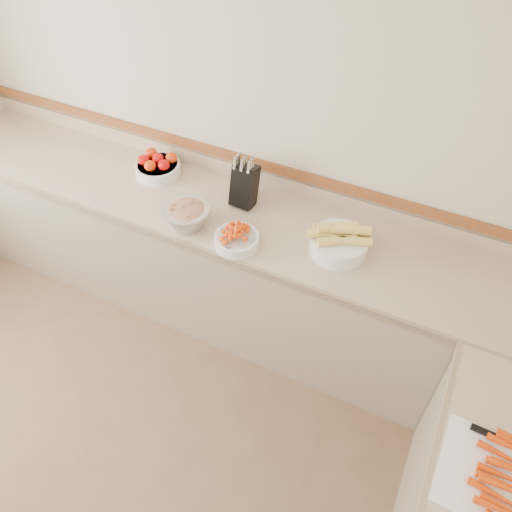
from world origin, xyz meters
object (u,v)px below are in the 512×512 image
at_px(tomato_bowl, 158,166).
at_px(cherry_tomato_bowl, 237,238).
at_px(knife_block, 244,184).
at_px(corn_bowl, 339,241).
at_px(rhubarb_bowl, 187,215).
at_px(cutting_board, 507,481).

bearing_deg(tomato_bowl, cherry_tomato_bowl, -25.39).
bearing_deg(cherry_tomato_bowl, knife_block, 109.86).
xyz_separation_m(knife_block, corn_bowl, (0.62, -0.14, -0.06)).
bearing_deg(corn_bowl, rhubarb_bowl, -167.62).
relative_size(knife_block, cherry_tomato_bowl, 1.34).
height_order(tomato_bowl, rhubarb_bowl, rhubarb_bowl).
height_order(cherry_tomato_bowl, cutting_board, cherry_tomato_bowl).
bearing_deg(cutting_board, tomato_bowl, 154.93).
distance_m(knife_block, cutting_board, 1.85).
relative_size(tomato_bowl, cutting_board, 0.59).
relative_size(rhubarb_bowl, cutting_board, 0.56).
bearing_deg(knife_block, rhubarb_bowl, -121.22).
bearing_deg(cherry_tomato_bowl, corn_bowl, 21.14).
relative_size(cherry_tomato_bowl, rhubarb_bowl, 0.91).
height_order(tomato_bowl, cutting_board, tomato_bowl).
relative_size(tomato_bowl, cherry_tomato_bowl, 1.16).
distance_m(knife_block, corn_bowl, 0.63).
distance_m(rhubarb_bowl, cutting_board, 1.87).
bearing_deg(cherry_tomato_bowl, rhubarb_bowl, 177.23).
bearing_deg(tomato_bowl, knife_block, -1.14).
bearing_deg(rhubarb_bowl, corn_bowl, 12.38).
distance_m(corn_bowl, cutting_board, 1.27).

